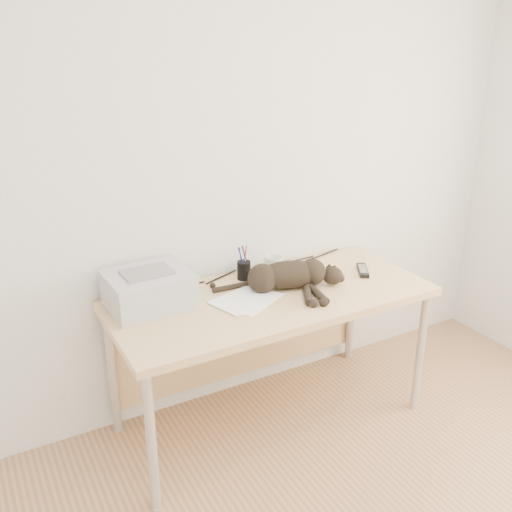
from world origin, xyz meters
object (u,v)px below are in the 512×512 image
cat (286,277)px  pen_cup (244,270)px  desk (263,312)px  printer (148,289)px  mug (274,265)px  mouse (309,265)px

cat → pen_cup: pen_cup is taller
desk → printer: 0.62m
mug → desk: bearing=-135.6°
mug → pen_cup: pen_cup is taller
desk → mouse: 0.40m
desk → mug: mug is taller
desk → mug: (0.15, 0.14, 0.18)m
mug → mouse: size_ratio=1.08×
desk → pen_cup: 0.24m
pen_cup → mouse: bearing=-5.6°
mug → pen_cup: bearing=177.8°
printer → pen_cup: size_ratio=2.13×
pen_cup → mouse: size_ratio=1.90×
mouse → printer: bearing=-157.3°
cat → mug: size_ratio=6.21×
desk → mug: size_ratio=15.52×
mug → mouse: mug is taller
printer → cat: bearing=-12.3°
pen_cup → printer: bearing=-173.0°
printer → mug: (0.72, 0.06, -0.04)m
desk → mouse: (0.35, 0.11, 0.15)m
printer → mouse: bearing=1.7°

